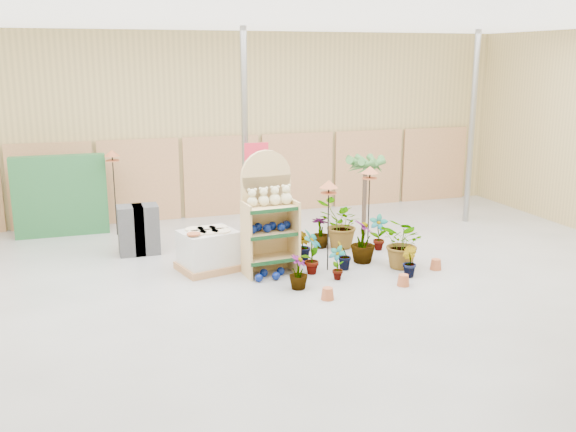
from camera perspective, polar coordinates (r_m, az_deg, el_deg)
name	(u,v)px	position (r m, az deg, el deg)	size (l,w,h in m)	color
room	(282,157)	(11.09, -0.53, 5.28)	(15.20, 12.10, 4.70)	gray
display_shelf	(268,218)	(11.71, -1.81, -0.15)	(0.99, 0.68, 2.27)	tan
teddy_bears	(271,197)	(11.53, -1.54, 1.66)	(0.84, 0.22, 0.36)	beige
gazing_balls_shelf	(270,227)	(11.63, -1.63, -0.99)	(0.83, 0.28, 0.16)	navy
gazing_balls_floor	(270,274)	(11.61, -1.62, -5.21)	(0.63, 0.39, 0.15)	navy
pallet_stack	(208,250)	(12.07, -7.09, -3.04)	(1.25, 1.13, 0.79)	#A6744B
charcoal_planters	(139,230)	(13.27, -13.14, -1.20)	(0.80, 0.50, 1.00)	#323234
trellis_stock	(60,196)	(15.05, -19.58, 1.70)	(2.00, 0.30, 1.80)	#235E30
offer_sign	(256,173)	(13.18, -2.82, 3.82)	(0.50, 0.08, 2.20)	gray
bird_table_front	(329,187)	(11.69, 3.64, 2.59)	(0.34, 0.34, 1.72)	black
bird_table_right	(370,173)	(12.63, 7.29, 3.83)	(0.34, 0.34, 1.82)	black
bird_table_back	(112,156)	(14.55, -15.36, 5.16)	(0.34, 0.34, 1.92)	black
palm	(365,164)	(14.21, 6.90, 4.65)	(0.70, 0.70, 1.88)	#48372B
potted_plant_0	(312,252)	(11.74, 2.13, -3.23)	(0.44, 0.30, 0.84)	#356A2F
potted_plant_1	(344,256)	(12.04, 4.97, -3.53)	(0.31, 0.25, 0.56)	#356A2F
potted_plant_3	(363,241)	(12.49, 6.69, -2.24)	(0.47, 0.47, 0.85)	#356A2F
potted_plant_4	(378,232)	(13.33, 8.03, -1.46)	(0.39, 0.27, 0.75)	#356A2F
potted_plant_5	(303,246)	(12.37, 1.38, -2.70)	(0.38, 0.30, 0.69)	#356A2F
potted_plant_6	(341,224)	(13.34, 4.70, -0.75)	(0.92, 0.80, 1.02)	#356A2F
potted_plant_7	(298,272)	(11.04, 0.93, -5.02)	(0.33, 0.33, 0.60)	#356A2F
potted_plant_8	(337,263)	(11.52, 4.38, -4.18)	(0.33, 0.22, 0.62)	#356A2F
potted_plant_9	(409,262)	(11.85, 10.69, -4.02)	(0.31, 0.25, 0.56)	#356A2F
potted_plant_10	(404,243)	(12.24, 10.28, -2.39)	(0.88, 0.76, 0.98)	#356A2F
potted_plant_11	(320,232)	(13.41, 2.90, -1.42)	(0.37, 0.37, 0.67)	#356A2F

